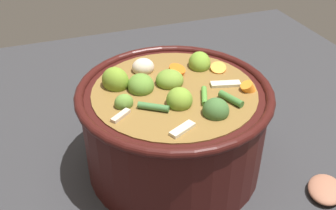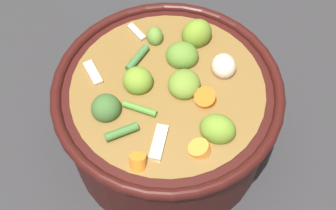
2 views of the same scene
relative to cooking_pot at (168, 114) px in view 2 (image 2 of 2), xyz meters
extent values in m
plane|color=#2D2D30|center=(0.00, 0.00, -0.08)|extent=(1.10, 1.10, 0.00)
cylinder|color=#38110F|center=(0.00, 0.00, -0.01)|extent=(0.27, 0.27, 0.14)
torus|color=#38110F|center=(0.00, 0.00, 0.06)|extent=(0.29, 0.29, 0.01)
cylinder|color=brown|center=(0.00, 0.00, 0.00)|extent=(0.24, 0.24, 0.13)
ellipsoid|color=olive|center=(-0.02, -0.04, 0.07)|extent=(0.05, 0.05, 0.03)
ellipsoid|color=olive|center=(0.01, -0.08, 0.07)|extent=(0.02, 0.03, 0.02)
ellipsoid|color=olive|center=(-0.05, 0.06, 0.07)|extent=(0.05, 0.05, 0.04)
ellipsoid|color=#3F6831|center=(0.07, 0.03, 0.07)|extent=(0.05, 0.05, 0.03)
ellipsoid|color=olive|center=(-0.04, -0.08, 0.07)|extent=(0.05, 0.05, 0.04)
ellipsoid|color=olive|center=(0.04, -0.01, 0.07)|extent=(0.04, 0.04, 0.03)
ellipsoid|color=olive|center=(-0.02, 0.00, 0.07)|extent=(0.05, 0.05, 0.03)
cylinder|color=orange|center=(-0.03, 0.09, 0.07)|extent=(0.03, 0.03, 0.02)
cylinder|color=orange|center=(-0.04, 0.02, 0.07)|extent=(0.04, 0.04, 0.02)
cylinder|color=orange|center=(0.04, 0.10, 0.07)|extent=(0.02, 0.02, 0.02)
ellipsoid|color=beige|center=(-0.07, -0.03, 0.07)|extent=(0.03, 0.04, 0.03)
cylinder|color=#508F34|center=(0.03, 0.03, 0.07)|extent=(0.04, 0.02, 0.01)
cylinder|color=#40743A|center=(0.04, -0.04, 0.07)|extent=(0.03, 0.04, 0.01)
cylinder|color=#407432|center=(0.05, 0.06, 0.07)|extent=(0.04, 0.02, 0.01)
cube|color=beige|center=(0.01, 0.08, 0.07)|extent=(0.02, 0.05, 0.01)
cube|color=beige|center=(0.04, -0.09, 0.07)|extent=(0.03, 0.03, 0.01)
cube|color=beige|center=(0.09, -0.02, 0.07)|extent=(0.03, 0.04, 0.01)
camera|label=1|loc=(0.45, -0.17, 0.36)|focal=42.24mm
camera|label=2|loc=(0.01, 0.30, 0.50)|focal=46.93mm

